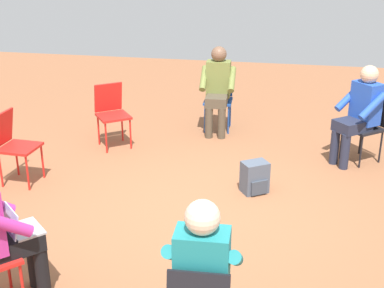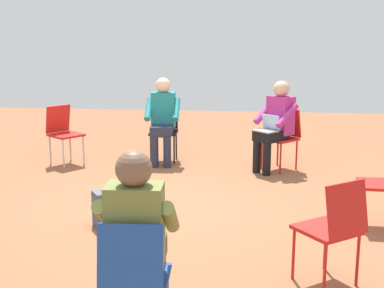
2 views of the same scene
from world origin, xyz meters
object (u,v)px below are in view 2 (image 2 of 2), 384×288
object	(u,v)px
person_in_teal	(163,116)
chair_southeast	(63,130)
chair_north	(134,274)
chair_south	(164,128)
person_with_laptop	(276,121)
person_in_olive	(138,233)
chair_northwest	(334,225)
backpack_near_laptop_user	(108,210)
chair_southwest	(283,134)

from	to	relation	value
person_in_teal	chair_southeast	bearing A→B (deg)	5.38
chair_north	chair_south	distance (m)	4.83
chair_southeast	person_in_teal	distance (m)	1.45
chair_south	person_with_laptop	world-z (taller)	person_with_laptop
person_in_olive	chair_south	bearing A→B (deg)	94.42
chair_northwest	chair_southeast	world-z (taller)	same
chair_northwest	person_with_laptop	distance (m)	3.41
person_with_laptop	backpack_near_laptop_user	size ratio (longest dim) A/B	3.44
chair_north	person_with_laptop	bearing A→B (deg)	74.06
chair_south	person_in_teal	xyz separation A→B (m)	(-0.01, 0.17, 0.20)
chair_north	chair_northwest	world-z (taller)	same
chair_north	backpack_near_laptop_user	bearing A→B (deg)	106.51
chair_southwest	person_in_teal	bearing A→B (deg)	38.50
chair_southeast	person_in_teal	xyz separation A→B (m)	(-1.42, -0.20, 0.20)
chair_north	chair_southeast	world-z (taller)	same
chair_south	person_in_olive	world-z (taller)	person_in_olive
chair_northwest	backpack_near_laptop_user	distance (m)	2.32
chair_southeast	chair_northwest	bearing A→B (deg)	81.40
chair_northwest	person_in_olive	world-z (taller)	person_in_olive
chair_north	person_in_teal	size ratio (longest dim) A/B	0.69
chair_southeast	backpack_near_laptop_user	world-z (taller)	chair_southeast
chair_north	person_in_teal	world-z (taller)	person_in_teal
backpack_near_laptop_user	chair_north	bearing A→B (deg)	109.15
person_with_laptop	chair_north	bearing A→B (deg)	120.07
person_in_teal	chair_south	bearing A→B (deg)	-90.00
chair_southeast	backpack_near_laptop_user	distance (m)	2.73
chair_northwest	chair_southwest	xyz separation A→B (m)	(0.17, -3.51, 0.00)
chair_southwest	person_with_laptop	world-z (taller)	person_with_laptop
chair_northwest	person_in_teal	world-z (taller)	person_in_teal
chair_southwest	person_with_laptop	bearing A→B (deg)	90.00
chair_southwest	chair_southeast	size ratio (longest dim) A/B	1.00
chair_north	chair_south	world-z (taller)	same
backpack_near_laptop_user	person_with_laptop	bearing A→B (deg)	-126.96
chair_northwest	person_in_teal	distance (m)	4.12
chair_south	person_in_teal	world-z (taller)	person_in_teal
person_with_laptop	person_in_teal	world-z (taller)	same
person_in_teal	chair_northwest	bearing A→B (deg)	114.77
person_with_laptop	person_in_teal	size ratio (longest dim) A/B	1.00
chair_south	person_in_teal	bearing A→B (deg)	90.00
chair_northwest	chair_southwest	size ratio (longest dim) A/B	1.00
chair_north	chair_northwest	bearing A→B (deg)	33.61
chair_north	chair_south	xyz separation A→B (m)	(0.58, -4.79, 0.00)
person_with_laptop	person_in_olive	world-z (taller)	same
person_in_olive	chair_southwest	bearing A→B (deg)	72.38
backpack_near_laptop_user	person_in_olive	bearing A→B (deg)	110.51
person_in_teal	chair_southwest	bearing A→B (deg)	172.59
chair_north	chair_southeast	bearing A→B (deg)	111.65
chair_southwest	chair_south	bearing A→B (deg)	33.09
chair_south	chair_southwest	size ratio (longest dim) A/B	1.00
chair_north	chair_northwest	size ratio (longest dim) A/B	1.00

